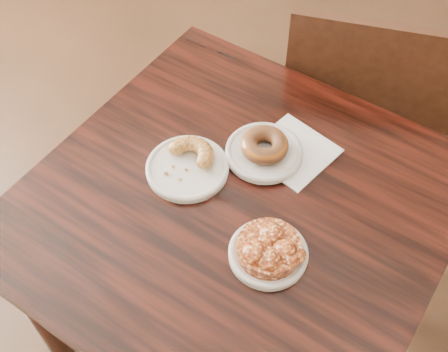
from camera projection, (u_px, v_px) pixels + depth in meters
The scene contains 10 objects.
floor at pixel (170, 343), 1.71m from camera, with size 5.00×5.00×0.00m, color black.
cafe_table at pixel (234, 286), 1.41m from camera, with size 0.80×0.80×0.75m, color black.
chair_far at pixel (367, 106), 1.70m from camera, with size 0.51×0.51×0.90m, color black, non-canonical shape.
napkin at pixel (293, 151), 1.19m from camera, with size 0.16×0.16×0.00m, color white.
plate_donut at pixel (264, 152), 1.18m from camera, with size 0.16×0.16×0.01m, color silver.
plate_cruller at pixel (187, 168), 1.16m from camera, with size 0.17×0.17×0.01m, color silver.
plate_fritter at pixel (268, 254), 1.03m from camera, with size 0.15×0.15×0.01m, color silver.
glazed_donut at pixel (265, 145), 1.16m from camera, with size 0.10×0.10×0.04m, color brown.
apple_fritter at pixel (269, 247), 1.01m from camera, with size 0.16×0.16×0.04m, color #411107, non-canonical shape.
cruller_fragment at pixel (187, 162), 1.14m from camera, with size 0.12×0.12×0.03m, color brown, non-canonical shape.
Camera 1 is at (0.48, -0.46, 1.66)m, focal length 45.00 mm.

